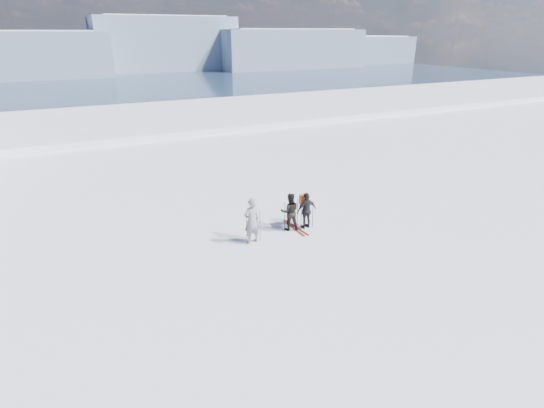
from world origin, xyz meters
The scene contains 8 objects.
lake_basin centered at (0.00, 30.00, -6.50)m, with size 820.00×820.00×71.62m.
far_mountain_range centered at (29.60, 454.78, -7.19)m, with size 770.00×110.00×53.00m.
skier_grey centered at (-2.34, 4.01, 0.90)m, with size 0.66×0.43×1.81m, color gray.
skier_dark centered at (-0.50, 4.40, 0.78)m, with size 0.76×0.59×1.57m, color black.
skier_pack centered at (0.18, 4.24, 0.77)m, with size 0.90×0.37×1.53m, color black.
backpack centered at (0.17, 4.49, 1.74)m, with size 0.33×0.18×0.42m, color orange.
ski_poles centered at (-0.91, 4.13, 0.63)m, with size 3.09×0.47×1.32m.
skis_loose centered at (-0.24, 4.40, 0.01)m, with size 0.31×1.70×0.03m.
Camera 1 is at (-8.07, -9.33, 7.48)m, focal length 28.00 mm.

